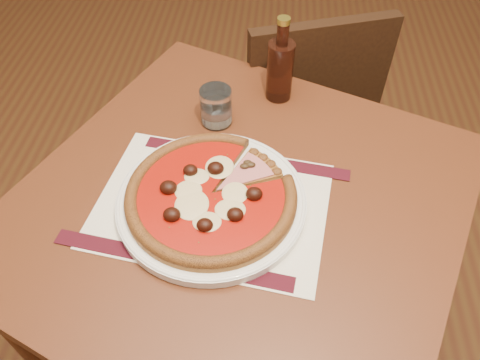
% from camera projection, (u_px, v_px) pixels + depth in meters
% --- Properties ---
extents(table, '(1.05, 1.05, 0.75)m').
position_uv_depth(table, '(239.00, 229.00, 0.96)').
color(table, '#602B16').
rests_on(table, ground).
extents(chair_far, '(0.50, 0.50, 0.84)m').
position_uv_depth(chair_far, '(300.00, 110.00, 1.48)').
color(chair_far, black).
rests_on(chair_far, ground).
extents(placemat, '(0.46, 0.36, 0.00)m').
position_uv_depth(placemat, '(212.00, 205.00, 0.88)').
color(placemat, silver).
rests_on(placemat, table).
extents(plate, '(0.35, 0.35, 0.02)m').
position_uv_depth(plate, '(212.00, 201.00, 0.87)').
color(plate, white).
rests_on(plate, placemat).
extents(pizza, '(0.32, 0.32, 0.04)m').
position_uv_depth(pizza, '(211.00, 194.00, 0.85)').
color(pizza, '#986124').
rests_on(pizza, plate).
extents(ham_slice, '(0.12, 0.12, 0.02)m').
position_uv_depth(ham_slice, '(251.00, 171.00, 0.90)').
color(ham_slice, '#986124').
rests_on(ham_slice, plate).
extents(water_glass, '(0.07, 0.07, 0.08)m').
position_uv_depth(water_glass, '(216.00, 106.00, 1.00)').
color(water_glass, white).
rests_on(water_glass, table).
extents(bottle, '(0.06, 0.06, 0.20)m').
position_uv_depth(bottle, '(280.00, 68.00, 1.03)').
color(bottle, '#37160D').
rests_on(bottle, table).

